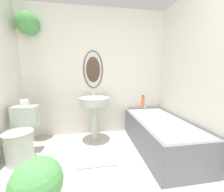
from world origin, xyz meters
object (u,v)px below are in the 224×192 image
at_px(toilet_paper_roll, 25,103).
at_px(shampoo_bottle, 143,102).
at_px(toilet, 22,137).
at_px(potted_plant, 37,185).
at_px(pedestal_sink, 94,107).
at_px(bathtub, 160,134).

bearing_deg(toilet_paper_roll, shampoo_bottle, 8.66).
bearing_deg(toilet, potted_plant, -59.92).
relative_size(potted_plant, toilet_paper_roll, 4.73).
bearing_deg(shampoo_bottle, potted_plant, -136.45).
bearing_deg(shampoo_bottle, toilet_paper_roll, -171.34).
bearing_deg(shampoo_bottle, pedestal_sink, -174.77).
distance_m(bathtub, potted_plant, 1.73).
bearing_deg(bathtub, toilet_paper_roll, 172.34).
distance_m(toilet, potted_plant, 1.03).
bearing_deg(potted_plant, toilet_paper_roll, 115.49).
bearing_deg(pedestal_sink, toilet_paper_roll, -168.28).
bearing_deg(bathtub, shampoo_bottle, 97.30).
height_order(pedestal_sink, bathtub, pedestal_sink).
height_order(pedestal_sink, shampoo_bottle, pedestal_sink).
height_order(bathtub, shampoo_bottle, shampoo_bottle).
bearing_deg(bathtub, potted_plant, -152.14).
height_order(bathtub, potted_plant, bathtub).
relative_size(bathtub, toilet_paper_roll, 13.42).
xyz_separation_m(pedestal_sink, toilet_paper_roll, (-1.04, -0.21, 0.15)).
bearing_deg(toilet, bathtub, -2.35).
xyz_separation_m(bathtub, shampoo_bottle, (-0.07, 0.58, 0.41)).
xyz_separation_m(pedestal_sink, bathtub, (1.01, -0.49, -0.37)).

